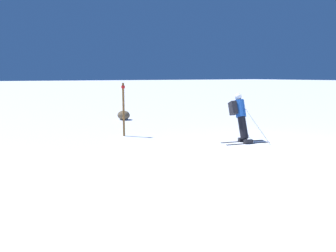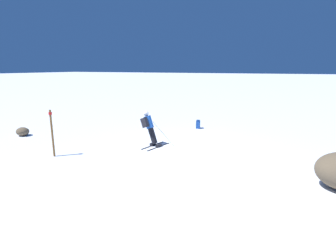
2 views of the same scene
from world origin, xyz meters
name	(u,v)px [view 1 (image 1 of 2)]	position (x,y,z in m)	size (l,w,h in m)	color
ground_plane	(276,150)	(0.00, 0.00, 0.00)	(300.00, 300.00, 0.00)	white
skier	(240,115)	(1.63, -0.04, 0.89)	(1.48, 1.65, 1.65)	black
exposed_boulder_1	(124,115)	(8.66, 1.26, 0.23)	(0.71, 0.61, 0.46)	brown
trail_marker	(123,107)	(4.46, 2.99, 1.07)	(0.13, 0.13, 1.95)	brown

